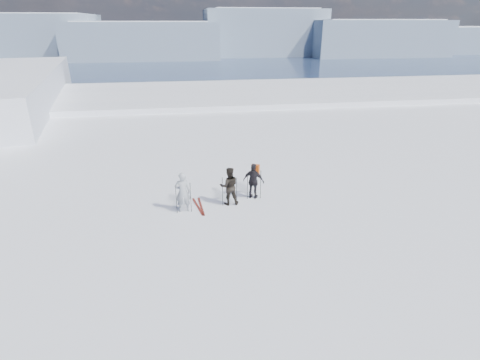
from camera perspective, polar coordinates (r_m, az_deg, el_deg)
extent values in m
plane|color=white|center=(74.85, -5.41, 3.42)|extent=(220.00, 208.01, 71.62)
cube|color=white|center=(42.98, -3.18, 4.14)|extent=(180.00, 16.00, 14.00)
plane|color=navy|center=(302.85, -8.44, 15.54)|extent=(820.00, 820.00, 0.00)
cube|color=slate|center=(505.42, -28.55, 18.66)|extent=(130.00, 80.00, 46.00)
cube|color=white|center=(505.25, -29.00, 20.89)|extent=(110.50, 70.00, 8.00)
cube|color=slate|center=(452.33, -14.38, 19.87)|extent=(160.00, 80.00, 38.00)
cube|color=white|center=(451.97, -14.59, 21.89)|extent=(136.00, 70.00, 8.00)
cube|color=slate|center=(491.77, 3.51, 21.49)|extent=(140.00, 80.00, 52.00)
cube|color=white|center=(491.78, 3.58, 24.17)|extent=(119.00, 70.00, 8.00)
cube|color=slate|center=(507.95, 19.68, 19.67)|extent=(160.00, 80.00, 40.00)
cube|color=white|center=(507.66, 19.95, 21.57)|extent=(136.00, 70.00, 8.00)
cube|color=slate|center=(597.20, 28.98, 18.15)|extent=(130.00, 80.00, 32.00)
cube|color=white|center=(596.88, 29.23, 19.38)|extent=(110.50, 70.00, 8.00)
cube|color=#2D2B28|center=(52.48, -28.52, 1.93)|extent=(21.55, 17.87, 14.25)
cone|color=black|center=(45.94, -26.71, 7.52)|extent=(5.60, 5.60, 10.00)
cone|color=black|center=(49.03, -26.87, 8.33)|extent=(5.60, 5.60, 10.00)
imported|color=#979DA5|center=(15.47, -8.73, -1.84)|extent=(0.66, 0.45, 1.73)
imported|color=black|center=(15.93, -1.67, -0.93)|extent=(0.82, 0.64, 1.68)
imported|color=black|center=(16.49, 2.09, -0.18)|extent=(1.03, 0.79, 1.63)
cube|color=#DA5414|center=(16.33, 2.39, 3.58)|extent=(0.40, 0.33, 0.50)
cylinder|color=black|center=(15.47, -9.67, -3.00)|extent=(0.02, 0.02, 1.20)
cylinder|color=black|center=(15.46, -7.52, -2.66)|extent=(0.02, 0.02, 1.30)
cylinder|color=black|center=(15.86, -2.69, -1.79)|extent=(0.02, 0.02, 1.31)
cylinder|color=black|center=(15.92, -0.53, -1.75)|extent=(0.02, 0.02, 1.26)
cylinder|color=black|center=(16.48, 1.15, -1.00)|extent=(0.02, 0.02, 1.19)
cylinder|color=black|center=(16.53, 3.16, -0.69)|extent=(0.02, 0.02, 1.34)
cube|color=black|center=(16.10, -6.44, -4.04)|extent=(0.43, 1.68, 0.03)
cube|color=black|center=(16.11, -5.95, -4.01)|extent=(0.22, 1.70, 0.03)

